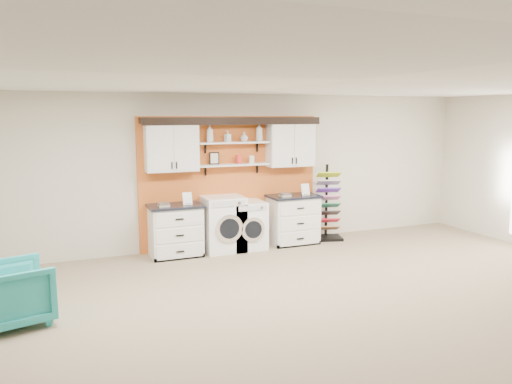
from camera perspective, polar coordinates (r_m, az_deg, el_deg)
name	(u,v)px	position (r m, az deg, el deg)	size (l,w,h in m)	color
floor	(345,327)	(6.07, 10.17, -14.93)	(10.00, 10.00, 0.00)	gray
ceiling	(353,80)	(5.57, 10.98, 12.48)	(10.00, 10.00, 0.00)	white
wall_back	(230,171)	(9.23, -2.99, 2.44)	(10.00, 10.00, 0.00)	beige
accent_panel	(231,182)	(9.22, -2.91, 1.18)	(3.40, 0.07, 2.40)	#C15920
upper_cabinet_left	(171,147)	(8.68, -9.64, 5.10)	(0.90, 0.35, 0.84)	silver
upper_cabinet_right	(290,144)	(9.44, 3.93, 5.50)	(0.90, 0.35, 0.84)	silver
shelf_lower	(234,165)	(9.03, -2.57, 3.13)	(1.32, 0.28, 0.03)	silver
shelf_upper	(233,143)	(9.00, -2.59, 5.66)	(1.32, 0.28, 0.03)	silver
crown_molding	(233,120)	(9.00, -2.64, 8.20)	(3.30, 0.41, 0.13)	black
picture_frame	(214,158)	(8.95, -4.80, 3.86)	(0.18, 0.02, 0.22)	black
canister_red	(239,159)	(9.05, -1.98, 3.75)	(0.11, 0.11, 0.16)	red
canister_cream	(252,159)	(9.14, -0.51, 3.75)	(0.10, 0.10, 0.14)	silver
base_cabinet_left	(176,230)	(8.74, -9.18, -4.35)	(0.92, 0.66, 0.90)	silver
base_cabinet_right	(293,219)	(9.49, 4.24, -3.12)	(0.95, 0.66, 0.93)	silver
washer	(223,224)	(8.96, -3.78, -3.64)	(0.71, 0.71, 0.99)	white
dryer	(246,225)	(9.12, -1.11, -3.77)	(0.62, 0.71, 0.87)	white
sample_rack	(328,215)	(9.88, 8.20, -2.59)	(0.64, 0.57, 1.46)	black
armchair	(14,294)	(6.56, -25.96, -10.39)	(0.79, 0.81, 0.74)	teal
soap_bottle_a	(210,133)	(8.85, -5.29, 6.69)	(0.12, 0.12, 0.31)	silver
soap_bottle_b	(228,136)	(8.96, -3.27, 6.39)	(0.09, 0.09, 0.20)	silver
soap_bottle_c	(244,137)	(9.06, -1.36, 6.33)	(0.13, 0.13, 0.17)	silver
soap_bottle_d	(259,132)	(9.17, 0.37, 6.88)	(0.13, 0.13, 0.34)	silver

